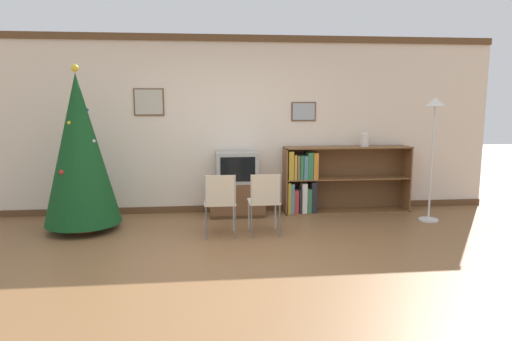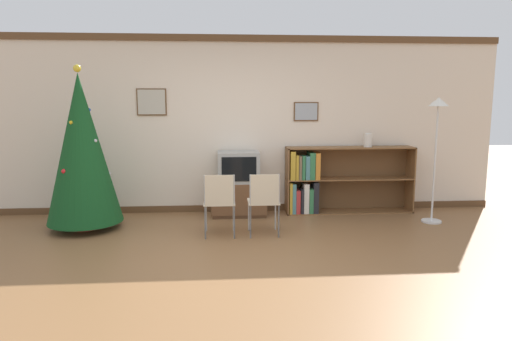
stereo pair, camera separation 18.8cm
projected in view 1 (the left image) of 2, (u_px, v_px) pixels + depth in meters
name	position (u px, v px, depth m)	size (l,w,h in m)	color
ground_plane	(241.00, 266.00, 4.83)	(24.00, 24.00, 0.00)	brown
wall_back	(229.00, 125.00, 7.03)	(8.34, 0.11, 2.70)	silver
christmas_tree	(80.00, 150.00, 5.99)	(0.99, 0.99, 2.19)	maroon
tv_console	(237.00, 199.00, 6.90)	(0.82, 0.49, 0.51)	#4C311E
television	(237.00, 167.00, 6.82)	(0.61, 0.48, 0.46)	#9E9E99
folding_chair_left	(220.00, 201.00, 5.77)	(0.40, 0.40, 0.82)	beige
folding_chair_right	(265.00, 200.00, 5.83)	(0.40, 0.40, 0.82)	beige
bookshelf	(322.00, 181.00, 7.08)	(1.97, 0.36, 1.02)	brown
vase	(365.00, 140.00, 7.04)	(0.12, 0.12, 0.21)	silver
standing_lamp	(434.00, 127.00, 6.42)	(0.28, 0.28, 1.77)	silver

